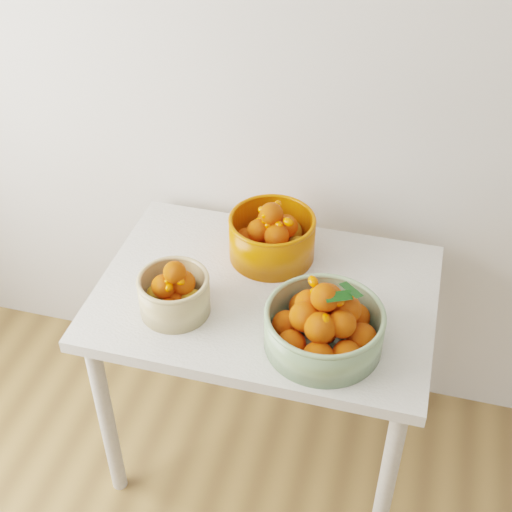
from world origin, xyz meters
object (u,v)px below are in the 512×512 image
at_px(bowl_cream, 174,293).
at_px(bowl_orange, 272,236).
at_px(bowl_green, 324,325).
at_px(table, 265,314).

distance_m(bowl_cream, bowl_orange, 0.38).
distance_m(bowl_green, bowl_orange, 0.41).
bearing_deg(table, bowl_orange, 97.74).
xyz_separation_m(table, bowl_cream, (-0.23, -0.14, 0.16)).
bearing_deg(bowl_green, bowl_cream, 176.89).
height_order(bowl_green, bowl_orange, bowl_green).
height_order(bowl_cream, bowl_green, bowl_green).
bearing_deg(bowl_green, table, 140.58).
height_order(bowl_cream, bowl_orange, bowl_orange).
height_order(table, bowl_orange, bowl_orange).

